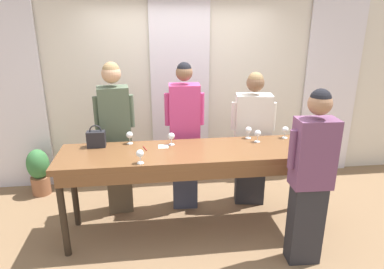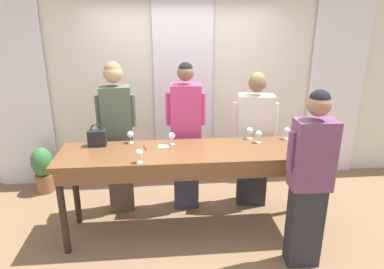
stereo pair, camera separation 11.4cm
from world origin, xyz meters
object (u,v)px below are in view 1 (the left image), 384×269
object	(u,v)px
wine_bottle	(327,142)
handbag	(96,139)
wine_glass_center_mid	(304,139)
guest_cream_sweater	(252,139)
wine_glass_back_left	(171,136)
wine_glass_center_left	(258,134)
guest_olive_jacket	(116,137)
wine_glass_front_mid	(248,130)
host_pouring	(311,177)
potted_plant	(39,170)
wine_glass_front_left	(130,135)
guest_pink_top	(185,136)
tasting_bar	(193,159)
wine_glass_center_right	(140,154)
wine_glass_front_right	(285,130)

from	to	relation	value
wine_bottle	handbag	bearing A→B (deg)	167.66
wine_glass_center_mid	guest_cream_sweater	bearing A→B (deg)	120.70
wine_glass_back_left	guest_cream_sweater	bearing A→B (deg)	19.44
wine_glass_center_mid	guest_cream_sweater	distance (m)	0.76
wine_glass_center_left	guest_olive_jacket	world-z (taller)	guest_olive_jacket
guest_olive_jacket	wine_glass_front_mid	bearing A→B (deg)	-9.73
wine_bottle	wine_glass_center_mid	size ratio (longest dim) A/B	2.53
guest_olive_jacket	host_pouring	bearing A→B (deg)	-32.62
handbag	wine_glass_center_mid	world-z (taller)	handbag
wine_glass_front_mid	potted_plant	world-z (taller)	wine_glass_front_mid
wine_glass_back_left	guest_olive_jacket	bearing A→B (deg)	150.09
wine_glass_front_left	wine_glass_back_left	distance (m)	0.47
wine_glass_center_left	guest_cream_sweater	size ratio (longest dim) A/B	0.08
handbag	wine_glass_back_left	bearing A→B (deg)	-2.77
handbag	host_pouring	size ratio (longest dim) A/B	0.14
guest_pink_top	potted_plant	distance (m)	2.11
wine_bottle	potted_plant	bearing A→B (deg)	157.05
wine_glass_front_left	potted_plant	distance (m)	1.71
wine_glass_center_left	wine_glass_back_left	size ratio (longest dim) A/B	1.00
tasting_bar	wine_glass_front_mid	bearing A→B (deg)	24.45
wine_glass_front_mid	guest_cream_sweater	xyz separation A→B (m)	(0.13, 0.26, -0.20)
wine_glass_center_right	potted_plant	world-z (taller)	wine_glass_center_right
wine_glass_back_left	potted_plant	distance (m)	2.12
wine_glass_front_mid	wine_glass_back_left	xyz separation A→B (m)	(-0.90, -0.10, 0.00)
potted_plant	wine_bottle	bearing A→B (deg)	-22.95
wine_bottle	host_pouring	bearing A→B (deg)	-131.85
wine_glass_front_right	guest_olive_jacket	size ratio (longest dim) A/B	0.07
handbag	wine_glass_front_left	size ratio (longest dim) A/B	1.79
wine_glass_front_right	potted_plant	bearing A→B (deg)	164.32
wine_bottle	potted_plant	size ratio (longest dim) A/B	0.54
wine_glass_back_left	wine_glass_front_left	bearing A→B (deg)	168.40
wine_glass_center_right	wine_glass_center_left	bearing A→B (deg)	18.68
tasting_bar	wine_glass_center_right	xyz separation A→B (m)	(-0.55, -0.26, 0.19)
guest_olive_jacket	wine_glass_center_right	bearing A→B (deg)	-70.21
guest_pink_top	host_pouring	distance (m)	1.59
tasting_bar	host_pouring	bearing A→B (deg)	-31.27
wine_glass_front_mid	wine_glass_front_right	world-z (taller)	same
wine_glass_front_left	wine_glass_front_mid	xyz separation A→B (m)	(1.36, 0.01, 0.00)
tasting_bar	host_pouring	distance (m)	1.20
guest_pink_top	guest_cream_sweater	xyz separation A→B (m)	(0.85, 0.00, -0.07)
handbag	wine_glass_back_left	distance (m)	0.81
wine_glass_front_left	wine_glass_center_right	distance (m)	0.58
guest_olive_jacket	handbag	bearing A→B (deg)	-118.62
tasting_bar	wine_glass_back_left	distance (m)	0.36
wine_glass_back_left	potted_plant	bearing A→B (deg)	152.27
wine_glass_front_left	potted_plant	size ratio (longest dim) A/B	0.21
potted_plant	tasting_bar	bearing A→B (deg)	-29.94
wine_glass_front_left	wine_glass_front_mid	size ratio (longest dim) A/B	1.00
handbag	wine_glass_center_right	distance (m)	0.70
wine_glass_back_left	guest_cream_sweater	xyz separation A→B (m)	(1.03, 0.37, -0.20)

